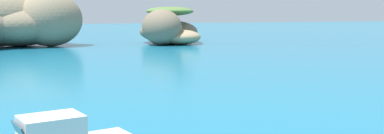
# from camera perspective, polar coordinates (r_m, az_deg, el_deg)

# --- Properties ---
(islet_small) EXTENTS (13.95, 16.48, 5.88)m
(islet_small) POSITION_cam_1_polar(r_m,az_deg,el_deg) (72.61, -2.98, 4.82)
(islet_small) COLOR #756651
(islet_small) RESTS_ON ground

